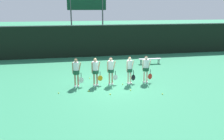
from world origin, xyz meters
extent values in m
plane|color=#2D7F56|center=(0.00, 0.00, 0.00)|extent=(140.00, 140.00, 0.00)
cube|color=black|center=(0.00, 8.45, 1.52)|extent=(60.00, 0.06, 3.05)
cube|color=slate|center=(0.00, 8.45, 3.09)|extent=(60.00, 0.08, 0.08)
cylinder|color=#515156|center=(-2.29, 10.45, 2.94)|extent=(0.14, 0.14, 5.87)
cylinder|color=#515156|center=(0.97, 10.45, 2.94)|extent=(0.14, 0.14, 5.87)
cube|color=#0F3823|center=(-0.66, 10.45, 5.18)|extent=(3.98, 0.12, 1.40)
cube|color=#B2B2B7|center=(4.22, 4.61, 0.44)|extent=(1.96, 0.43, 0.04)
cylinder|color=slate|center=(5.02, 4.71, 0.21)|extent=(0.06, 0.06, 0.42)
cylinder|color=slate|center=(5.01, 4.46, 0.21)|extent=(0.06, 0.06, 0.42)
cylinder|color=slate|center=(3.43, 4.77, 0.21)|extent=(0.06, 0.06, 0.42)
cylinder|color=slate|center=(3.42, 4.52, 0.21)|extent=(0.06, 0.06, 0.42)
cylinder|color=tan|center=(-2.13, 0.00, 0.42)|extent=(0.10, 0.10, 0.85)
cylinder|color=tan|center=(-2.31, 0.03, 0.42)|extent=(0.10, 0.10, 0.85)
cube|color=white|center=(-2.13, -0.03, 0.04)|extent=(0.15, 0.25, 0.09)
cube|color=white|center=(-2.32, 0.00, 0.04)|extent=(0.15, 0.25, 0.09)
cylinder|color=#194C33|center=(-2.22, 0.01, 0.94)|extent=(0.39, 0.39, 0.25)
cylinder|color=white|center=(-2.22, 0.01, 1.20)|extent=(0.34, 0.34, 0.71)
sphere|color=tan|center=(-2.22, 0.01, 1.66)|extent=(0.20, 0.20, 0.20)
sphere|color=#4C331E|center=(-2.22, 0.03, 1.69)|extent=(0.19, 0.19, 0.19)
cylinder|color=tan|center=(-2.01, -0.02, 1.19)|extent=(0.22, 0.11, 0.68)
cylinder|color=tan|center=(-2.42, 0.04, 1.19)|extent=(0.08, 0.08, 0.68)
cylinder|color=black|center=(-1.94, -0.05, 0.76)|extent=(0.03, 0.03, 0.28)
ellipsoid|color=silver|center=(-1.94, -0.05, 0.42)|extent=(0.29, 0.03, 0.39)
cylinder|color=tan|center=(-0.96, 0.00, 0.42)|extent=(0.10, 0.10, 0.83)
cylinder|color=tan|center=(-1.15, -0.04, 0.42)|extent=(0.10, 0.10, 0.83)
cube|color=white|center=(-0.95, -0.03, 0.04)|extent=(0.15, 0.26, 0.09)
cube|color=white|center=(-1.14, -0.07, 0.04)|extent=(0.15, 0.26, 0.09)
cylinder|color=#194C33|center=(-1.05, -0.02, 0.91)|extent=(0.41, 0.41, 0.21)
cylinder|color=white|center=(-1.05, -0.02, 1.19)|extent=(0.35, 0.35, 0.71)
sphere|color=tan|center=(-1.05, -0.02, 1.64)|extent=(0.20, 0.20, 0.20)
sphere|color=#D8B772|center=(-1.06, 0.00, 1.67)|extent=(0.18, 0.18, 0.18)
cylinder|color=tan|center=(-0.84, 0.02, 1.18)|extent=(0.22, 0.12, 0.67)
cylinder|color=tan|center=(-1.25, -0.06, 1.18)|extent=(0.08, 0.08, 0.67)
cylinder|color=black|center=(-0.76, 0.02, 0.76)|extent=(0.03, 0.03, 0.26)
ellipsoid|color=orange|center=(-0.76, 0.02, 0.45)|extent=(0.31, 0.03, 0.35)
cylinder|color=tan|center=(0.01, 0.00, 0.42)|extent=(0.10, 0.10, 0.84)
cylinder|color=tan|center=(-0.17, 0.01, 0.42)|extent=(0.10, 0.10, 0.84)
cube|color=white|center=(0.01, -0.03, 0.04)|extent=(0.12, 0.24, 0.09)
cube|color=white|center=(-0.17, -0.02, 0.04)|extent=(0.12, 0.24, 0.09)
cylinder|color=#194C33|center=(-0.08, 0.01, 0.91)|extent=(0.38, 0.38, 0.20)
cylinder|color=white|center=(-0.08, 0.01, 1.20)|extent=(0.33, 0.33, 0.71)
sphere|color=tan|center=(-0.08, 0.01, 1.65)|extent=(0.20, 0.20, 0.20)
sphere|color=black|center=(-0.08, 0.03, 1.68)|extent=(0.19, 0.19, 0.19)
cylinder|color=tan|center=(0.13, 0.00, 1.18)|extent=(0.22, 0.08, 0.67)
cylinder|color=tan|center=(-0.28, 0.01, 1.18)|extent=(0.08, 0.08, 0.67)
cylinder|color=black|center=(0.21, -0.03, 0.76)|extent=(0.03, 0.03, 0.26)
ellipsoid|color=silver|center=(0.21, -0.03, 0.46)|extent=(0.28, 0.03, 0.35)
cylinder|color=beige|center=(1.19, -0.09, 0.42)|extent=(0.10, 0.10, 0.84)
cylinder|color=beige|center=(1.02, -0.11, 0.42)|extent=(0.10, 0.10, 0.84)
cube|color=white|center=(1.19, -0.11, 0.04)|extent=(0.15, 0.26, 0.09)
cube|color=white|center=(1.03, -0.14, 0.04)|extent=(0.15, 0.26, 0.09)
cylinder|color=#194C33|center=(1.10, -0.10, 0.91)|extent=(0.35, 0.35, 0.21)
cylinder|color=white|center=(1.10, -0.10, 1.19)|extent=(0.30, 0.30, 0.71)
sphere|color=beige|center=(1.10, -0.10, 1.65)|extent=(0.20, 0.20, 0.20)
sphere|color=olive|center=(1.10, -0.08, 1.67)|extent=(0.18, 0.18, 0.18)
cylinder|color=beige|center=(1.29, -0.07, 1.18)|extent=(0.22, 0.11, 0.68)
cylinder|color=beige|center=(0.92, -0.13, 1.18)|extent=(0.08, 0.08, 0.67)
cylinder|color=black|center=(1.37, -0.07, 0.74)|extent=(0.03, 0.03, 0.29)
ellipsoid|color=black|center=(1.37, -0.07, 0.40)|extent=(0.26, 0.03, 0.40)
cylinder|color=beige|center=(2.29, -0.07, 0.42)|extent=(0.10, 0.10, 0.84)
cylinder|color=beige|center=(2.10, -0.04, 0.42)|extent=(0.10, 0.10, 0.84)
cube|color=white|center=(2.28, -0.10, 0.04)|extent=(0.14, 0.25, 0.09)
cube|color=white|center=(2.10, -0.07, 0.04)|extent=(0.14, 0.25, 0.09)
cylinder|color=#194C33|center=(2.19, -0.05, 0.92)|extent=(0.40, 0.40, 0.22)
cylinder|color=white|center=(2.19, -0.05, 1.19)|extent=(0.35, 0.35, 0.70)
sphere|color=beige|center=(2.19, -0.05, 1.64)|extent=(0.21, 0.21, 0.21)
sphere|color=#4C331E|center=(2.20, -0.03, 1.67)|extent=(0.19, 0.19, 0.19)
cylinder|color=beige|center=(2.41, -0.08, 1.18)|extent=(0.22, 0.10, 0.67)
cylinder|color=beige|center=(1.99, -0.03, 1.18)|extent=(0.08, 0.08, 0.67)
cylinder|color=black|center=(2.48, -0.11, 0.75)|extent=(0.03, 0.03, 0.28)
ellipsoid|color=red|center=(2.48, -0.11, 0.42)|extent=(0.28, 0.03, 0.38)
sphere|color=#CCE033|center=(2.46, -2.20, 0.03)|extent=(0.07, 0.07, 0.07)
sphere|color=#CCE033|center=(0.65, -0.18, 0.03)|extent=(0.07, 0.07, 0.07)
sphere|color=#CCE033|center=(-1.56, -1.00, 0.03)|extent=(0.07, 0.07, 0.07)
sphere|color=#CCE033|center=(-1.30, 1.46, 0.03)|extent=(0.06, 0.06, 0.06)
sphere|color=#CCE033|center=(0.86, -1.28, 0.03)|extent=(0.07, 0.07, 0.07)
sphere|color=#CCE033|center=(-3.28, -0.95, 0.03)|extent=(0.06, 0.06, 0.06)
sphere|color=#CCE033|center=(-0.43, -1.69, 0.04)|extent=(0.07, 0.07, 0.07)
camera|label=1|loc=(-2.44, -12.88, 4.70)|focal=35.00mm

